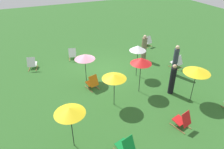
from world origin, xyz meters
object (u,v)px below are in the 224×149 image
Objects in this scene: umbrella_4 at (114,76)px; umbrella_5 at (197,71)px; deckchair_0 at (32,64)px; person_0 at (172,80)px; umbrella_1 at (141,61)px; deckchair_2 at (92,83)px; deckchair_4 at (177,62)px; person_2 at (175,61)px; deckchair_3 at (126,146)px; deckchair_6 at (147,42)px; person_1 at (144,49)px; deckchair_5 at (183,121)px; umbrella_2 at (85,57)px; deckchair_7 at (73,54)px; umbrella_3 at (138,48)px; umbrella_0 at (70,111)px.

umbrella_4 is 3.80m from umbrella_5.
deckchair_0 is 0.52× the size of person_0.
umbrella_5 is at bearing 140.53° from umbrella_1.
deckchair_2 is 4.12m from person_0.
person_2 reaches higher than deckchair_4.
deckchair_3 is at bearing 20.07° from deckchair_4.
person_1 is at bearing 35.17° from deckchair_6.
deckchair_5 is 0.51× the size of umbrella_4.
person_0 reaches higher than umbrella_2.
umbrella_4 is at bearing 109.25° from deckchair_7.
person_0 is (-1.46, 0.74, -1.02)m from umbrella_1.
umbrella_4 is at bearing 29.50° from deckchair_6.
person_0 is (-3.67, 2.86, -0.72)m from umbrella_2.
deckchair_2 is at bearing 94.50° from umbrella_2.
deckchair_2 is at bearing -34.64° from umbrella_5.
deckchair_6 is 0.44× the size of umbrella_1.
deckchair_6 is at bearing -129.49° from umbrella_3.
umbrella_0 is (7.61, 7.18, 1.34)m from deckchair_6.
deckchair_5 is 0.52× the size of person_0.
deckchair_4 and deckchair_6 have the same top height.
deckchair_5 is 4.68m from umbrella_3.
deckchair_2 is 3.88m from deckchair_7.
person_1 is at bearing 168.50° from deckchair_7.
person_2 is (-7.65, 4.01, 0.52)m from deckchair_0.
person_2 is at bearing 22.91° from deckchair_4.
deckchair_3 is 7.42m from deckchair_4.
deckchair_7 is 0.46× the size of person_2.
umbrella_0 is 1.03× the size of umbrella_5.
deckchair_4 is at bearing -30.19° from person_1.
umbrella_3 reaches higher than deckchair_6.
deckchair_6 is at bearing -146.32° from person_2.
umbrella_3 is (-2.88, 0.62, 0.25)m from umbrella_2.
deckchair_0 is 1.01× the size of deckchair_7.
deckchair_0 is 0.51× the size of umbrella_4.
umbrella_5 reaches higher than person_1.
deckchair_5 is (-5.24, 7.71, 0.00)m from deckchair_0.
umbrella_0 is (1.87, 3.34, 1.34)m from deckchair_2.
person_0 is (0.53, -0.90, -0.89)m from umbrella_5.
deckchair_0 is 8.34m from deckchair_3.
deckchair_7 is at bearing -51.00° from deckchair_4.
umbrella_4 is 0.95× the size of umbrella_5.
deckchair_5 is at bearing -84.07° from person_1.
umbrella_3 reaches higher than person_0.
person_1 reaches higher than umbrella_4.
umbrella_5 is (-4.36, -1.57, 1.30)m from deckchair_3.
deckchair_7 is 0.44× the size of umbrella_3.
umbrella_0 reaches higher than umbrella_4.
umbrella_2 is 5.64m from umbrella_5.
person_2 is (-5.02, 4.36, 0.52)m from deckchair_7.
deckchair_4 is at bearing 167.04° from deckchair_2.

